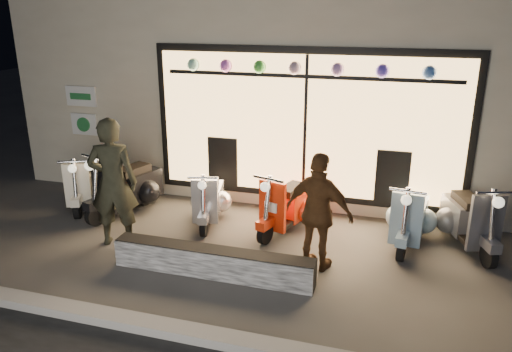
{
  "coord_description": "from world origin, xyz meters",
  "views": [
    {
      "loc": [
        2.36,
        -6.26,
        3.48
      ],
      "look_at": [
        0.32,
        0.6,
        1.05
      ],
      "focal_mm": 35.0,
      "sensor_mm": 36.0,
      "label": 1
    }
  ],
  "objects_px": {
    "man": "(113,183)",
    "woman": "(319,213)",
    "scooter_silver": "(209,199)",
    "graffiti_barrier": "(213,262)",
    "scooter_red": "(289,204)"
  },
  "relations": [
    {
      "from": "graffiti_barrier",
      "to": "woman",
      "type": "bearing_deg",
      "value": 25.05
    },
    {
      "from": "scooter_silver",
      "to": "scooter_red",
      "type": "xyz_separation_m",
      "value": [
        1.39,
        0.06,
        0.03
      ]
    },
    {
      "from": "man",
      "to": "woman",
      "type": "distance_m",
      "value": 3.09
    },
    {
      "from": "man",
      "to": "scooter_silver",
      "type": "bearing_deg",
      "value": -145.78
    },
    {
      "from": "woman",
      "to": "scooter_silver",
      "type": "bearing_deg",
      "value": -13.95
    },
    {
      "from": "man",
      "to": "graffiti_barrier",
      "type": "bearing_deg",
      "value": 147.05
    },
    {
      "from": "scooter_red",
      "to": "man",
      "type": "xyz_separation_m",
      "value": [
        -2.41,
        -1.33,
        0.59
      ]
    },
    {
      "from": "scooter_red",
      "to": "man",
      "type": "distance_m",
      "value": 2.81
    },
    {
      "from": "man",
      "to": "woman",
      "type": "relative_size",
      "value": 1.19
    },
    {
      "from": "scooter_red",
      "to": "woman",
      "type": "height_order",
      "value": "woman"
    },
    {
      "from": "scooter_silver",
      "to": "scooter_red",
      "type": "relative_size",
      "value": 0.93
    },
    {
      "from": "scooter_silver",
      "to": "scooter_red",
      "type": "height_order",
      "value": "scooter_red"
    },
    {
      "from": "graffiti_barrier",
      "to": "woman",
      "type": "distance_m",
      "value": 1.59
    },
    {
      "from": "graffiti_barrier",
      "to": "scooter_red",
      "type": "bearing_deg",
      "value": 70.67
    },
    {
      "from": "man",
      "to": "woman",
      "type": "height_order",
      "value": "man"
    }
  ]
}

